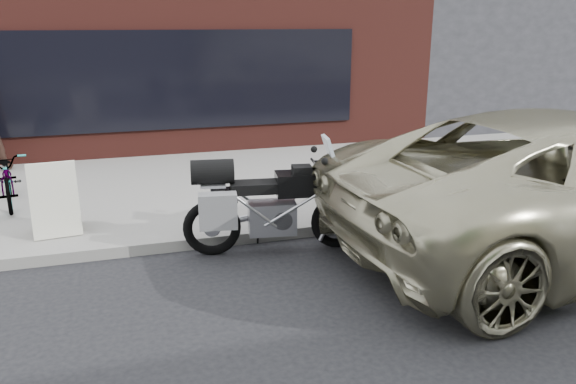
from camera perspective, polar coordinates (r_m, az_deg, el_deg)
near_sidewalk at (r=10.44m, az=-5.10°, el=1.40°), size 44.00×6.00×0.15m
storefront at (r=16.86m, az=-17.18°, el=14.18°), size 14.00×10.07×4.50m
neighbour_building at (r=20.67m, az=19.68°, el=16.44°), size 10.00×10.00×6.00m
motorcycle at (r=7.10m, az=-2.45°, el=-1.28°), size 2.37×0.78×1.50m
bicycle_front at (r=9.59m, az=-26.59°, el=1.35°), size 0.85×1.72×0.86m
sandwich_sign at (r=8.04m, az=-22.66°, el=-0.54°), size 0.66×0.62×0.96m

